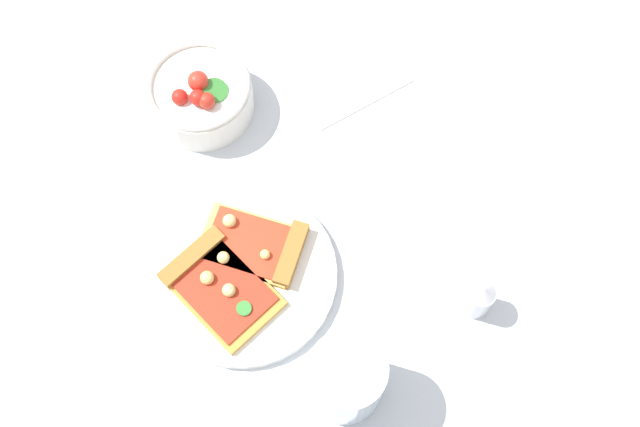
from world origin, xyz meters
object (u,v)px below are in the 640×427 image
pizza_slice_far (216,283)px  pepper_shaker (479,298)px  paper_napkin (345,72)px  plate (244,275)px  salad_bowl (200,95)px  pizza_slice_near (261,245)px  soda_glass (346,380)px

pizza_slice_far → pepper_shaker: size_ratio=2.32×
paper_napkin → pizza_slice_far: bearing=-130.8°
plate → salad_bowl: size_ratio=1.67×
pizza_slice_near → pepper_shaker: pepper_shaker is taller
soda_glass → pepper_shaker: soda_glass is taller
salad_bowl → soda_glass: 0.41m
plate → pepper_shaker: bearing=-20.9°
salad_bowl → paper_napkin: (0.19, 0.01, -0.03)m
plate → pepper_shaker: 0.27m
pizza_slice_near → soda_glass: size_ratio=1.23×
plate → pizza_slice_far: (-0.03, -0.01, 0.01)m
salad_bowl → plate: bearing=-88.7°
pizza_slice_far → salad_bowl: 0.25m
soda_glass → paper_napkin: 0.42m
salad_bowl → pepper_shaker: 0.43m
plate → pepper_shaker: pepper_shaker is taller
pizza_slice_near → paper_napkin: (0.16, 0.22, -0.02)m
pizza_slice_near → pepper_shaker: 0.26m
plate → soda_glass: 0.18m
pizza_slice_far → pizza_slice_near: bearing=29.0°
pizza_slice_near → salad_bowl: size_ratio=1.05×
pepper_shaker → paper_napkin: bearing=101.5°
paper_napkin → pepper_shaker: size_ratio=2.14×
pizza_slice_near → paper_napkin: bearing=54.2°
pizza_slice_far → pepper_shaker: (0.29, -0.09, 0.01)m
pepper_shaker → plate: bearing=159.1°
plate → pizza_slice_near: pizza_slice_near is taller
pizza_slice_near → soda_glass: 0.19m
salad_bowl → soda_glass: size_ratio=1.18×
soda_glass → paper_napkin: size_ratio=0.79×
pizza_slice_near → salad_bowl: bearing=98.8°
soda_glass → pepper_shaker: (0.17, 0.06, -0.02)m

